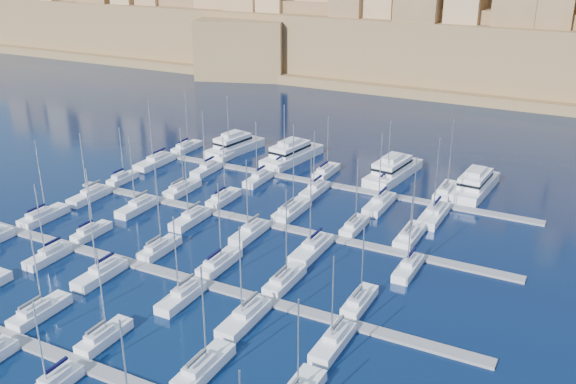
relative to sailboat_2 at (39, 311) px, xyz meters
The scene contains 48 objects.
ground 31.48m from the sailboat_2, 65.79° to the left, with size 600.00×600.00×0.00m, color black.
pontoon_near 13.96m from the sailboat_2, 22.33° to the right, with size 84.00×2.00×0.40m, color slate.
pontoon_mid_near 21.11m from the sailboat_2, 52.30° to the left, with size 84.00×2.00×0.40m, color slate.
pontoon_mid_far 40.80m from the sailboat_2, 71.56° to the left, with size 84.00×2.00×0.40m, color slate.
pontoon_far 62.06m from the sailboat_2, 78.00° to the left, with size 84.00×2.00×0.40m, color slate.
sailboat_2 is the anchor object (origin of this frame).
sailboat_3 11.38m from the sailboat_2, ahead, with size 2.39×7.95×12.82m.
sailboat_4 25.60m from the sailboat_2, ahead, with size 2.78×9.25×13.66m.
sailboat_12 32.25m from the sailboat_2, 136.12° to the left, with size 2.86×9.54×14.72m.
sailboat_13 24.18m from the sailboat_2, 117.79° to the left, with size 2.28×7.58×12.01m.
sailboat_14 21.92m from the sailboat_2, 83.52° to the left, with size 2.51×8.37×14.61m.
sailboat_15 25.82m from the sailboat_2, 58.65° to the left, with size 2.68×8.93×13.61m.
sailboat_16 32.95m from the sailboat_2, 41.88° to the left, with size 2.65×8.82×14.75m.
sailboat_17 42.07m from the sailboat_2, 30.94° to the left, with size 2.42×8.06×12.44m.
sailboat_19 16.15m from the sailboat_2, 132.81° to the left, with size 2.37×7.90×12.97m.
sailboat_20 11.26m from the sailboat_2, 89.89° to the left, with size 2.73×9.09×13.90m.
sailboat_21 18.31m from the sailboat_2, 39.02° to the left, with size 2.57×8.56×13.10m.
sailboat_22 26.86m from the sailboat_2, 24.26° to the left, with size 2.87×9.56×14.09m.
sailboat_23 38.44m from the sailboat_2, 17.35° to the left, with size 2.61×8.69×12.86m.
sailboat_24 49.34m from the sailboat_2, 118.66° to the left, with size 2.22×7.40×11.57m.
sailboat_25 45.18m from the sailboat_2, 102.18° to the left, with size 2.75×9.16×13.15m.
sailboat_26 43.89m from the sailboat_2, 89.80° to the left, with size 2.58×8.59×12.82m.
sailboat_27 46.81m from the sailboat_2, 72.51° to the left, with size 3.04×10.14×16.66m.
sailboat_28 51.02m from the sailboat_2, 58.73° to the left, with size 2.41×8.03×12.88m.
sailboat_29 57.10m from the sailboat_2, 51.02° to the left, with size 2.89×9.62×14.30m.
sailboat_30 40.35m from the sailboat_2, 124.55° to the left, with size 2.75×9.17×13.42m.
sailboat_31 35.14m from the sailboat_2, 108.93° to the left, with size 2.74×9.14×14.46m.
sailboat_32 33.31m from the sailboat_2, 89.68° to the left, with size 2.70×9.00×13.76m.
sailboat_33 35.47m from the sailboat_2, 70.10° to the left, with size 2.68×8.93×13.85m.
sailboat_34 40.37m from the sailboat_2, 53.98° to the left, with size 3.10×10.33×17.36m.
sailboat_35 51.54m from the sailboat_2, 40.79° to the left, with size 2.48×8.26×12.36m.
sailboat_36 70.35m from the sailboat_2, 110.16° to the left, with size 2.67×8.90×14.00m.
sailboat_37 67.28m from the sailboat_2, 101.12° to the left, with size 2.66×8.86×14.23m.
sailboat_38 65.97m from the sailboat_2, 89.08° to the left, with size 2.63×8.76×13.94m.
sailboat_39 66.93m from the sailboat_2, 80.41° to the left, with size 2.64×8.81×12.76m.
sailboat_40 70.68m from the sailboat_2, 70.06° to the left, with size 2.92×9.73×13.23m.
sailboat_41 75.65m from the sailboat_2, 61.44° to the left, with size 2.92×9.73×15.20m.
sailboat_42 59.60m from the sailboat_2, 113.98° to the left, with size 3.22×10.74×14.87m.
sailboat_43 56.83m from the sailboat_2, 101.83° to the left, with size 2.51×8.36×13.63m.
sailboat_44 55.71m from the sailboat_2, 89.18° to the left, with size 2.46×8.21×13.06m.
sailboat_45 57.09m from the sailboat_2, 76.33° to the left, with size 2.60×8.67×12.86m.
sailboat_46 61.02m from the sailboat_2, 63.83° to the left, with size 3.03×10.10×14.68m.
sailboat_47 65.90m from the sailboat_2, 55.71° to the left, with size 3.23×10.77×15.38m.
motor_yacht_a 71.11m from the sailboat_2, 101.05° to the left, with size 7.34×16.36×5.25m.
motor_yacht_b 70.59m from the sailboat_2, 89.43° to the left, with size 7.62×17.99×5.25m.
motor_yacht_c 74.66m from the sailboat_2, 71.26° to the left, with size 7.33×18.19×5.25m.
motor_yacht_d 81.22m from the sailboat_2, 59.88° to the left, with size 6.15×17.06×5.25m.
fortified_city 184.93m from the sailboat_2, 86.04° to the left, with size 460.00×108.95×59.52m.
Camera 1 is at (48.90, -77.38, 46.16)m, focal length 40.00 mm.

